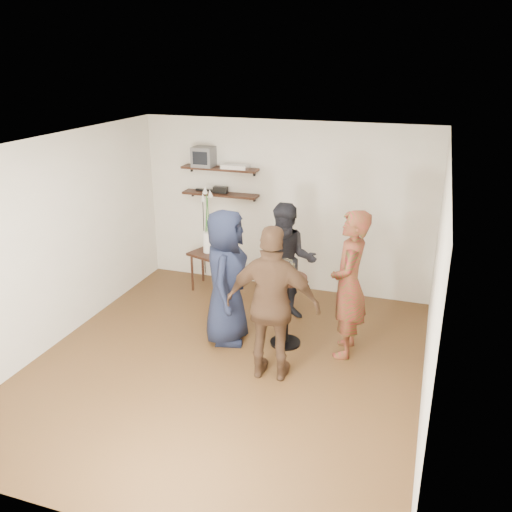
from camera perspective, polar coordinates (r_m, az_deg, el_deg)
The scene contains 18 objects.
room at distance 6.04m, azimuth -3.44°, elevation -0.78°, with size 4.58×5.08×2.68m.
shelf_upper at distance 8.36m, azimuth -3.84°, elevation 9.18°, with size 1.20×0.25×0.04m, color black.
shelf_lower at distance 8.45m, azimuth -3.77°, elevation 6.52°, with size 1.20×0.25×0.04m, color black.
crt_monitor at distance 8.43m, azimuth -5.50°, elevation 10.38°, with size 0.32×0.30×0.30m, color #59595B.
dvd_deck at distance 8.26m, azimuth -2.17°, elevation 9.40°, with size 0.40×0.24×0.06m, color silver.
radio at distance 8.43m, azimuth -3.76°, elevation 6.96°, with size 0.22×0.10×0.10m, color black.
power_strip at distance 8.60m, azimuth -5.41°, elevation 6.93°, with size 0.30×0.05×0.03m, color black.
side_table at distance 8.50m, azimuth -5.01°, elevation -0.20°, with size 0.63×0.63×0.59m.
vase_lilies at distance 8.35m, azimuth -5.11°, elevation 2.61°, with size 0.20×0.21×1.08m.
drinks_table at distance 6.78m, azimuth 3.19°, elevation -4.79°, with size 0.51×0.51×0.93m.
wine_glass_fl at distance 6.58m, azimuth 2.77°, elevation -1.21°, with size 0.06×0.06×0.19m.
wine_glass_fr at distance 6.54m, azimuth 3.81°, elevation -1.31°, with size 0.06×0.06×0.19m.
wine_glass_bl at distance 6.65m, azimuth 3.20°, elevation -0.84°, with size 0.07×0.07×0.21m.
wine_glass_br at distance 6.59m, azimuth 3.54°, elevation -1.00°, with size 0.07×0.07×0.22m.
person_plaid at distance 6.54m, azimuth 9.75°, elevation -2.98°, with size 0.67×0.44×1.83m, color #A41225.
person_dark at distance 7.38m, azimuth 3.30°, elevation -0.66°, with size 0.80×0.63×1.65m, color black.
person_navy at distance 6.77m, azimuth -3.16°, elevation -2.24°, with size 0.85×0.56×1.75m, color black.
person_brown at distance 5.97m, azimuth 1.77°, elevation -5.14°, with size 1.06×0.44×1.81m, color #462E1E.
Camera 1 is at (2.13, -5.21, 3.49)m, focal length 38.00 mm.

